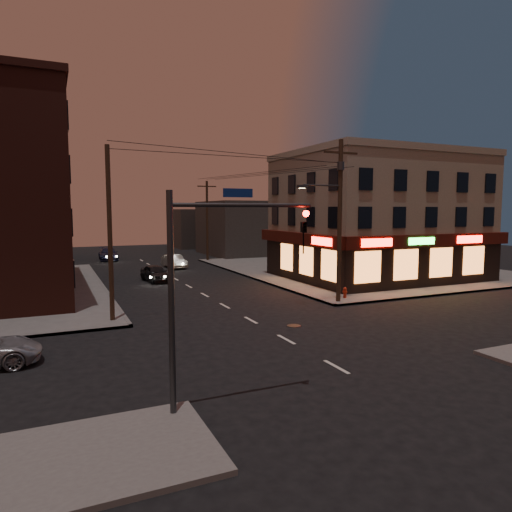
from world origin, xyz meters
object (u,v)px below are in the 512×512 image
sedan_near (155,273)px  sedan_far (108,254)px  fire_hydrant (345,292)px  sedan_mid (174,261)px

sedan_near → sedan_far: sedan_far is taller
sedan_near → sedan_far: (-1.67, 18.48, 0.04)m
sedan_far → fire_hydrant: 33.41m
sedan_far → sedan_mid: bearing=-60.7°
sedan_near → sedan_mid: 8.85m
sedan_mid → sedan_near: bearing=-120.3°
fire_hydrant → sedan_far: bearing=109.8°
sedan_far → fire_hydrant: (11.30, -31.44, -0.19)m
sedan_far → fire_hydrant: sedan_far is taller
sedan_near → sedan_mid: sedan_near is taller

